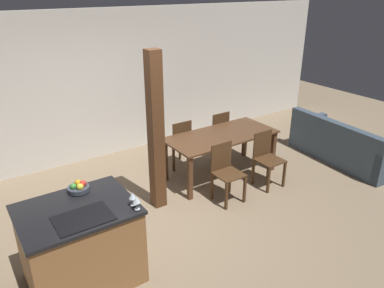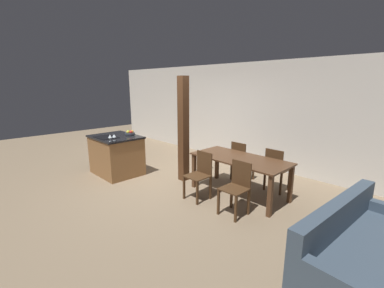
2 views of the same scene
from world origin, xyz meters
name	(u,v)px [view 1 (image 1 of 2)]	position (x,y,z in m)	size (l,w,h in m)	color
ground_plane	(165,219)	(0.00, 0.00, 0.00)	(16.00, 16.00, 0.00)	#847056
wall_back	(91,88)	(0.00, 2.57, 1.35)	(11.20, 0.08, 2.70)	silver
kitchen_island	(81,244)	(-1.32, -0.48, 0.47)	(1.19, 0.93, 0.94)	olive
fruit_bowl	(79,187)	(-1.18, -0.17, 0.99)	(0.24, 0.24, 0.11)	#383D47
wine_glass_near	(137,200)	(-0.81, -0.87, 1.05)	(0.08, 0.08, 0.15)	silver
wine_glass_middle	(133,196)	(-0.81, -0.78, 1.05)	(0.08, 0.08, 0.15)	silver
dining_table	(221,140)	(1.48, 0.63, 0.66)	(1.89, 0.87, 0.75)	#51331E
dining_chair_near_left	(226,171)	(1.06, -0.03, 0.48)	(0.40, 0.40, 0.89)	#472D19
dining_chair_near_right	(267,157)	(1.91, -0.03, 0.48)	(0.40, 0.40, 0.89)	#472D19
dining_chair_far_left	(179,142)	(1.06, 1.30, 0.48)	(0.40, 0.40, 0.89)	#472D19
dining_chair_far_right	(217,132)	(1.91, 1.30, 0.48)	(0.40, 0.40, 0.89)	#472D19
couch	(344,146)	(3.79, -0.18, 0.27)	(1.04, 2.11, 0.80)	#3D4C5B
timber_post	(156,133)	(0.12, 0.40, 1.16)	(0.18, 0.18, 2.31)	#4C2D19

